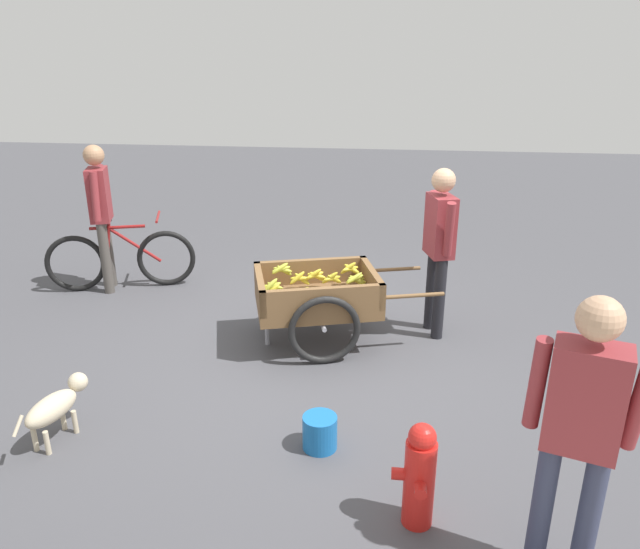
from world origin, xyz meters
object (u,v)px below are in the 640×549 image
Objects in this scene: dog at (56,405)px; bystander_person at (582,420)px; fruit_cart at (316,298)px; cyclist_person at (100,205)px; plastic_bucket at (320,432)px; vendor_person at (439,238)px; bicycle at (122,259)px; fire_hydrant at (419,475)px.

dog is 3.37m from bystander_person.
fruit_cart is 2.37m from dog.
cyclist_person is at bearing -71.61° from dog.
cyclist_person is 3.90m from plastic_bucket.
cyclist_person is 5.42m from bystander_person.
vendor_person is at bearing -114.46° from plastic_bucket.
fruit_cart is at bearing 155.90° from bicycle.
bystander_person is at bearing 139.60° from cyclist_person.
fruit_cart is 1.27m from vendor_person.
bicycle is (3.49, -0.74, -0.61)m from vendor_person.
fire_hydrant is at bearing 135.88° from plastic_bucket.
fruit_cart is 2.78m from cyclist_person.
fruit_cart reaches higher than plastic_bucket.
bystander_person is (-0.49, 2.82, -0.02)m from vendor_person.
bystander_person is at bearing 159.97° from fire_hydrant.
vendor_person reaches higher than fire_hydrant.
dog is at bearing 3.76° from plastic_bucket.
dog is 2.68× the size of plastic_bucket.
bystander_person is (-3.22, 0.77, 0.67)m from dog.
fire_hydrant is at bearing 136.33° from cyclist_person.
cyclist_person reaches higher than vendor_person.
cyclist_person is at bearing -10.81° from vendor_person.
fruit_cart is 1.11× the size of vendor_person.
bystander_person is (-3.98, 3.56, 0.59)m from bicycle.
bicycle is 2.39× the size of fire_hydrant.
cyclist_person is at bearing 17.59° from bicycle.
cyclist_person is 1.04× the size of bystander_person.
dog is at bearing 105.38° from bicycle.
dog is (-0.91, 2.74, -0.72)m from cyclist_person.
fire_hydrant is 0.42× the size of bystander_person.
bicycle is 4.63m from fire_hydrant.
cyclist_person is at bearing -21.97° from fruit_cart.
bystander_person is at bearing 166.54° from dog.
vendor_person is 3.62m from bicycle.
cyclist_person reaches higher than bystander_person.
bicycle is 0.97× the size of cyclist_person.
bicycle reaches higher than fire_hydrant.
bystander_person is at bearing 99.91° from vendor_person.
vendor_person reaches higher than bicycle.
cyclist_person is (2.53, -1.02, 0.55)m from fruit_cart.
fruit_cart is at bearing 16.33° from vendor_person.
bystander_person reaches higher than fruit_cart.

